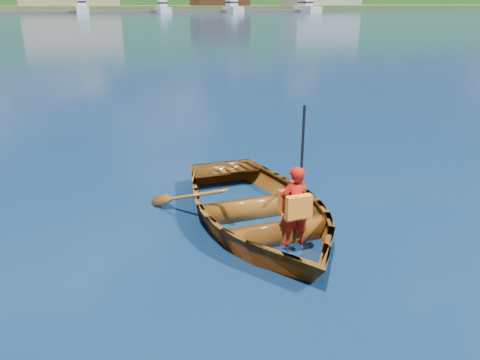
{
  "coord_description": "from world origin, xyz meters",
  "views": [
    {
      "loc": [
        -2.44,
        -6.29,
        3.12
      ],
      "look_at": [
        -0.53,
        -0.37,
        0.75
      ],
      "focal_mm": 35.0,
      "sensor_mm": 36.0,
      "label": 1
    }
  ],
  "objects_px": {
    "child_paddler": "(295,206)",
    "marina_yachts": "(95,9)",
    "dock": "(69,12)",
    "rowboat": "(258,209)"
  },
  "relations": [
    {
      "from": "rowboat",
      "to": "child_paddler",
      "type": "bearing_deg",
      "value": -78.96
    },
    {
      "from": "child_paddler",
      "to": "marina_yachts",
      "type": "bearing_deg",
      "value": 89.23
    },
    {
      "from": "child_paddler",
      "to": "marina_yachts",
      "type": "height_order",
      "value": "marina_yachts"
    },
    {
      "from": "child_paddler",
      "to": "dock",
      "type": "height_order",
      "value": "child_paddler"
    },
    {
      "from": "dock",
      "to": "marina_yachts",
      "type": "xyz_separation_m",
      "value": [
        7.28,
        -4.66,
        0.96
      ]
    },
    {
      "from": "rowboat",
      "to": "marina_yachts",
      "type": "xyz_separation_m",
      "value": [
        2.12,
        143.7,
        1.1
      ]
    },
    {
      "from": "dock",
      "to": "marina_yachts",
      "type": "bearing_deg",
      "value": -32.63
    },
    {
      "from": "rowboat",
      "to": "child_paddler",
      "type": "xyz_separation_m",
      "value": [
        0.17,
        -0.9,
        0.4
      ]
    },
    {
      "from": "dock",
      "to": "marina_yachts",
      "type": "relative_size",
      "value": 1.08
    },
    {
      "from": "dock",
      "to": "marina_yachts",
      "type": "height_order",
      "value": "marina_yachts"
    }
  ]
}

